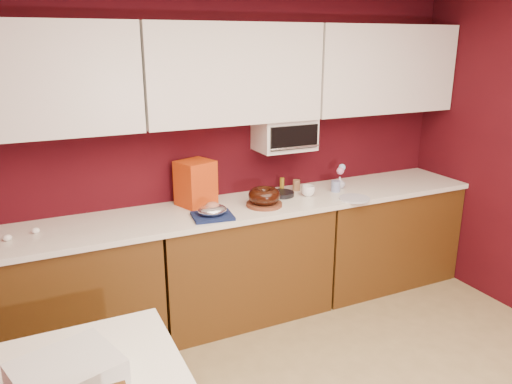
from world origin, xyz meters
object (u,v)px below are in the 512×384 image
object	(u,v)px
flower_vase	(340,182)
newspaper_stack	(67,377)
foil_ham_nest	(212,210)
blue_jar	(336,186)
bundt_cake	(264,196)
pandoro_box	(196,183)
toaster_oven	(284,134)
coffee_mug	(308,190)

from	to	relation	value
flower_vase	newspaper_stack	world-z (taller)	flower_vase
foil_ham_nest	blue_jar	bearing A→B (deg)	7.81
foil_ham_nest	newspaper_stack	xyz separation A→B (m)	(-1.08, -1.26, -0.14)
bundt_cake	newspaper_stack	distance (m)	2.03
pandoro_box	foil_ham_nest	bearing A→B (deg)	-107.52
blue_jar	flower_vase	size ratio (longest dim) A/B	0.81
pandoro_box	blue_jar	world-z (taller)	pandoro_box
toaster_oven	blue_jar	distance (m)	0.60
foil_ham_nest	coffee_mug	xyz separation A→B (m)	(0.86, 0.14, -0.00)
toaster_oven	foil_ham_nest	world-z (taller)	toaster_oven
foil_ham_nest	newspaper_stack	distance (m)	1.67
toaster_oven	pandoro_box	distance (m)	0.81
coffee_mug	newspaper_stack	world-z (taller)	coffee_mug
blue_jar	newspaper_stack	bearing A→B (deg)	-147.30
bundt_cake	blue_jar	xyz separation A→B (m)	(0.69, 0.08, -0.04)
pandoro_box	toaster_oven	bearing A→B (deg)	-18.45
bundt_cake	coffee_mug	bearing A→B (deg)	9.75
toaster_oven	blue_jar	bearing A→B (deg)	-24.04
blue_jar	coffee_mug	bearing A→B (deg)	-177.86
newspaper_stack	foil_ham_nest	bearing A→B (deg)	49.36
newspaper_stack	blue_jar	bearing A→B (deg)	32.70
foil_ham_nest	flower_vase	xyz separation A→B (m)	(1.21, 0.22, -0.00)
pandoro_box	coffee_mug	size ratio (longest dim) A/B	3.29
toaster_oven	coffee_mug	xyz separation A→B (m)	(0.12, -0.18, -0.42)
toaster_oven	pandoro_box	xyz separation A→B (m)	(-0.75, -0.01, -0.31)
flower_vase	newspaper_stack	size ratio (longest dim) A/B	0.29
blue_jar	bundt_cake	bearing A→B (deg)	-173.16
toaster_oven	foil_ham_nest	bearing A→B (deg)	-156.03
foil_ham_nest	coffee_mug	distance (m)	0.87
newspaper_stack	coffee_mug	bearing A→B (deg)	35.93
pandoro_box	bundt_cake	bearing A→B (deg)	-48.15
flower_vase	pandoro_box	bearing A→B (deg)	175.45
bundt_cake	blue_jar	world-z (taller)	bundt_cake
toaster_oven	flower_vase	world-z (taller)	toaster_oven
bundt_cake	foil_ham_nest	xyz separation A→B (m)	(-0.44, -0.07, -0.03)
bundt_cake	flower_vase	bearing A→B (deg)	11.00
toaster_oven	bundt_cake	size ratio (longest dim) A/B	1.90
bundt_cake	pandoro_box	distance (m)	0.52
pandoro_box	newspaper_stack	size ratio (longest dim) A/B	0.88
toaster_oven	blue_jar	size ratio (longest dim) A/B	5.04
newspaper_stack	toaster_oven	bearing A→B (deg)	41.14
toaster_oven	pandoro_box	size ratio (longest dim) A/B	1.34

